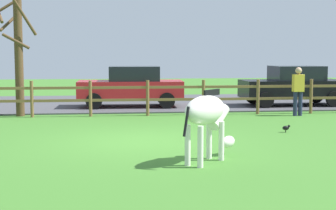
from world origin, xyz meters
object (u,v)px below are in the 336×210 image
Objects in this scene: parked_car_black at (293,85)px; crow_on_grass at (286,128)px; bare_tree at (18,50)px; zebra at (207,115)px; parked_car_red at (131,86)px; visitor_near_fence at (298,89)px.

crow_on_grass is at bearing -111.54° from parked_car_black.
crow_on_grass is (7.72, -4.48, -2.09)m from bare_tree.
crow_on_grass is at bearing 50.93° from zebra.
parked_car_red is (-3.86, 6.66, 0.72)m from crow_on_grass.
zebra is 8.26m from visitor_near_fence.
parked_car_black is 6.40m from parked_car_red.
bare_tree reaches higher than crow_on_grass.
bare_tree is 2.77× the size of zebra.
parked_car_black and parked_car_red have the same top height.
parked_car_black reaches higher than crow_on_grass.
parked_car_red is 2.47× the size of visitor_near_fence.
zebra is 0.96× the size of visitor_near_fence.
parked_car_black is 0.99× the size of parked_car_red.
crow_on_grass is 3.94m from visitor_near_fence.
visitor_near_fence is (1.63, 3.50, 0.78)m from crow_on_grass.
bare_tree is 4.64m from parked_car_red.
bare_tree is at bearing 121.72° from zebra.
visitor_near_fence is at bearing -5.96° from bare_tree.
zebra is 4.53m from crow_on_grass.
bare_tree reaches higher than parked_car_black.
visitor_near_fence reaches higher than crow_on_grass.
parked_car_red is (-1.05, 10.12, -0.08)m from zebra.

